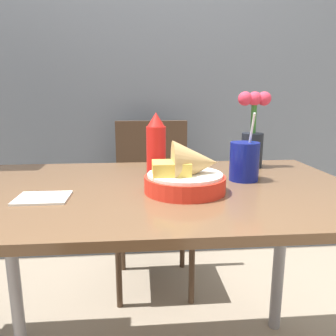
{
  "coord_description": "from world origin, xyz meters",
  "views": [
    {
      "loc": [
        -0.04,
        -0.95,
        1.03
      ],
      "look_at": [
        0.04,
        -0.02,
        0.82
      ],
      "focal_mm": 35.0,
      "sensor_mm": 36.0,
      "label": 1
    }
  ],
  "objects_px": {
    "flower_vase": "(253,133)",
    "ketchup_bottle": "(156,146)",
    "chair_far_window": "(153,189)",
    "food_basket": "(188,174)",
    "drink_cup": "(244,163)"
  },
  "relations": [
    {
      "from": "food_basket",
      "to": "drink_cup",
      "type": "bearing_deg",
      "value": 29.85
    },
    {
      "from": "chair_far_window",
      "to": "flower_vase",
      "type": "distance_m",
      "value": 0.75
    },
    {
      "from": "chair_far_window",
      "to": "drink_cup",
      "type": "xyz_separation_m",
      "value": [
        0.27,
        -0.75,
        0.29
      ]
    },
    {
      "from": "ketchup_bottle",
      "to": "flower_vase",
      "type": "bearing_deg",
      "value": 17.61
    },
    {
      "from": "flower_vase",
      "to": "ketchup_bottle",
      "type": "bearing_deg",
      "value": -162.39
    },
    {
      "from": "food_basket",
      "to": "drink_cup",
      "type": "height_order",
      "value": "drink_cup"
    },
    {
      "from": "chair_far_window",
      "to": "drink_cup",
      "type": "height_order",
      "value": "drink_cup"
    },
    {
      "from": "food_basket",
      "to": "flower_vase",
      "type": "relative_size",
      "value": 0.81
    },
    {
      "from": "ketchup_bottle",
      "to": "drink_cup",
      "type": "relative_size",
      "value": 0.99
    },
    {
      "from": "chair_far_window",
      "to": "food_basket",
      "type": "relative_size",
      "value": 3.9
    },
    {
      "from": "chair_far_window",
      "to": "drink_cup",
      "type": "distance_m",
      "value": 0.84
    },
    {
      "from": "food_basket",
      "to": "ketchup_bottle",
      "type": "xyz_separation_m",
      "value": [
        -0.08,
        0.19,
        0.05
      ]
    },
    {
      "from": "food_basket",
      "to": "flower_vase",
      "type": "height_order",
      "value": "flower_vase"
    },
    {
      "from": "chair_far_window",
      "to": "ketchup_bottle",
      "type": "distance_m",
      "value": 0.75
    },
    {
      "from": "chair_far_window",
      "to": "flower_vase",
      "type": "bearing_deg",
      "value": -57.08
    }
  ]
}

